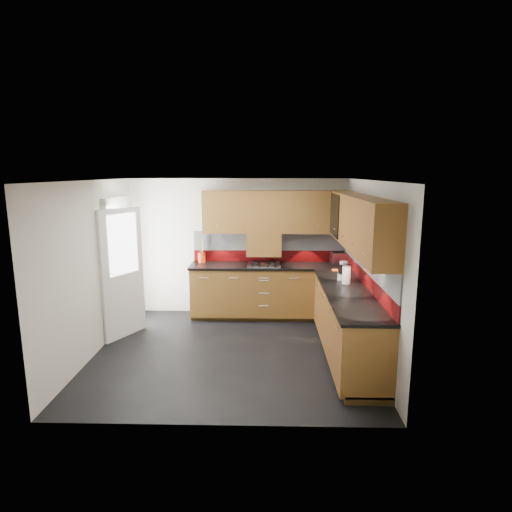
{
  "coord_description": "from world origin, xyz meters",
  "views": [
    {
      "loc": [
        0.5,
        -5.68,
        2.51
      ],
      "look_at": [
        0.34,
        0.65,
        1.26
      ],
      "focal_mm": 30.0,
      "sensor_mm": 36.0,
      "label": 1
    }
  ],
  "objects_px": {
    "food_processor": "(343,271)",
    "utensil_pot": "(202,257)",
    "gas_hob": "(264,264)",
    "toaster": "(339,258)"
  },
  "relations": [
    {
      "from": "gas_hob",
      "to": "toaster",
      "type": "bearing_deg",
      "value": 7.6
    },
    {
      "from": "utensil_pot",
      "to": "food_processor",
      "type": "distance_m",
      "value": 2.58
    },
    {
      "from": "toaster",
      "to": "utensil_pot",
      "type": "bearing_deg",
      "value": 179.1
    },
    {
      "from": "utensil_pot",
      "to": "toaster",
      "type": "xyz_separation_m",
      "value": [
        2.4,
        -0.04,
        -0.01
      ]
    },
    {
      "from": "food_processor",
      "to": "utensil_pot",
      "type": "bearing_deg",
      "value": 152.25
    },
    {
      "from": "utensil_pot",
      "to": "food_processor",
      "type": "height_order",
      "value": "utensil_pot"
    },
    {
      "from": "gas_hob",
      "to": "utensil_pot",
      "type": "bearing_deg",
      "value": 169.13
    },
    {
      "from": "gas_hob",
      "to": "toaster",
      "type": "height_order",
      "value": "toaster"
    },
    {
      "from": "gas_hob",
      "to": "food_processor",
      "type": "distance_m",
      "value": 1.54
    },
    {
      "from": "toaster",
      "to": "food_processor",
      "type": "relative_size",
      "value": 1.06
    }
  ]
}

